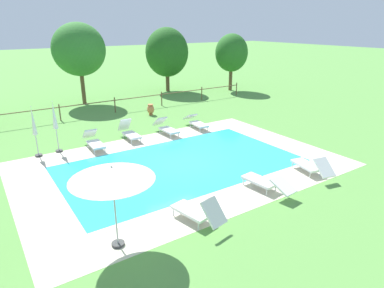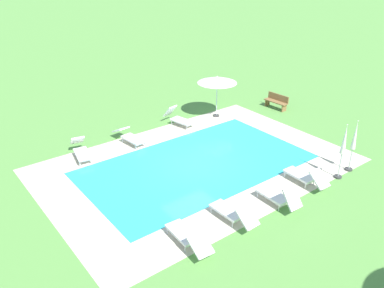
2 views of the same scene
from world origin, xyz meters
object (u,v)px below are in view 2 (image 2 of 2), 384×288
Objects in this scene: sun_lounger_south_mid at (129,136)px; patio_umbrella_closed_row_mid_west at (354,140)px; sun_lounger_north_near_steps at (233,212)px; wooden_bench_lawn_side at (277,101)px; sun_lounger_south_near_corner at (278,196)px; sun_lounger_south_far at (187,236)px; sun_lounger_north_mid at (81,150)px; patio_umbrella_open_foreground at (217,80)px; sun_lounger_north_end at (179,118)px; sun_lounger_north_far at (305,176)px; patio_umbrella_closed_row_west at (344,144)px.

patio_umbrella_closed_row_mid_west reaches higher than sun_lounger_south_mid.
sun_lounger_north_near_steps reaches higher than wooden_bench_lawn_side.
sun_lounger_south_near_corner is at bearing 171.43° from sun_lounger_north_near_steps.
sun_lounger_north_mid is at bearing -88.51° from sun_lounger_south_far.
sun_lounger_south_far reaches higher than sun_lounger_south_mid.
patio_umbrella_closed_row_mid_west is at bearing 136.72° from sun_lounger_north_mid.
sun_lounger_north_mid is 2.55m from sun_lounger_south_mid.
patio_umbrella_open_foreground reaches higher than sun_lounger_north_mid.
sun_lounger_south_far is at bearing 55.78° from sun_lounger_north_end.
sun_lounger_north_end is 0.91× the size of sun_lounger_south_mid.
sun_lounger_south_near_corner reaches higher than sun_lounger_south_mid.
sun_lounger_north_mid reaches higher than sun_lounger_south_far.
sun_lounger_north_far is at bearing -179.24° from sun_lounger_south_far.
sun_lounger_north_mid and sun_lounger_north_far have the same top height.
patio_umbrella_closed_row_west reaches higher than patio_umbrella_closed_row_mid_west.
sun_lounger_north_far is 0.95× the size of sun_lounger_south_far.
sun_lounger_north_near_steps is at bearing 52.62° from patio_umbrella_open_foreground.
sun_lounger_south_near_corner is at bearing 101.96° from sun_lounger_south_mid.
patio_umbrella_closed_row_west reaches higher than sun_lounger_north_far.
sun_lounger_north_mid is 1.06× the size of sun_lounger_north_end.
sun_lounger_north_mid is at bearing 0.26° from patio_umbrella_open_foreground.
patio_umbrella_closed_row_west reaches higher than patio_umbrella_open_foreground.
sun_lounger_north_near_steps is 1.00× the size of sun_lounger_north_far.
patio_umbrella_closed_row_mid_west reaches higher than sun_lounger_north_near_steps.
patio_umbrella_open_foreground is (-8.26, -0.04, 1.79)m from sun_lounger_north_mid.
patio_umbrella_closed_row_mid_west is (-6.22, 8.26, 1.09)m from sun_lounger_south_mid.
patio_umbrella_closed_row_mid_west is at bearing 126.99° from sun_lounger_south_mid.
sun_lounger_south_far is 8.64m from patio_umbrella_closed_row_mid_west.
sun_lounger_south_far is 11.45m from patio_umbrella_open_foreground.
patio_umbrella_open_foreground reaches higher than sun_lounger_south_far.
sun_lounger_south_mid is (3.26, 0.34, -0.04)m from sun_lounger_north_end.
wooden_bench_lawn_side is at bearing -137.91° from sun_lounger_south_near_corner.
sun_lounger_south_mid is 1.02× the size of sun_lounger_south_far.
sun_lounger_north_mid is 8.45m from patio_umbrella_open_foreground.
sun_lounger_north_end is 0.81× the size of patio_umbrella_open_foreground.
sun_lounger_south_near_corner is 0.77× the size of patio_umbrella_open_foreground.
sun_lounger_south_near_corner reaches higher than wooden_bench_lawn_side.
patio_umbrella_closed_row_west is at bearing 103.19° from sun_lounger_north_end.
sun_lounger_south_near_corner is 0.75× the size of patio_umbrella_closed_row_west.
patio_umbrella_closed_row_mid_west is at bearing 169.75° from sun_lounger_north_far.
sun_lounger_north_near_steps is at bearing -178.85° from sun_lounger_south_far.
sun_lounger_north_far is 8.29m from patio_umbrella_open_foreground.
sun_lounger_north_end is 3.04m from patio_umbrella_open_foreground.
patio_umbrella_closed_row_west is (-7.84, 8.35, 1.19)m from sun_lounger_north_mid.
patio_umbrella_closed_row_mid_west is (-4.49, 0.10, 1.04)m from sun_lounger_south_near_corner.
sun_lounger_south_mid is at bearing -64.40° from sun_lounger_north_far.
sun_lounger_south_mid is 0.89× the size of patio_umbrella_open_foreground.
sun_lounger_north_mid is 11.51m from patio_umbrella_closed_row_west.
sun_lounger_south_near_corner reaches higher than sun_lounger_south_far.
sun_lounger_north_mid is 12.09m from patio_umbrella_closed_row_mid_west.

